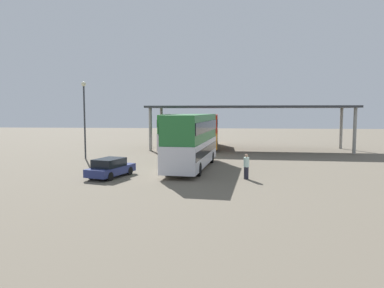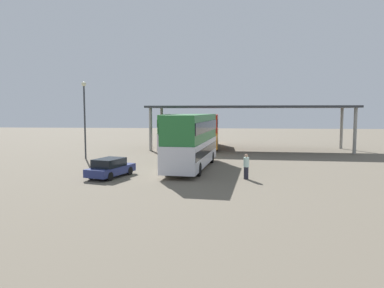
# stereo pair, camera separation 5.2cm
# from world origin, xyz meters

# --- Properties ---
(ground_plane) EXTENTS (140.00, 140.00, 0.00)m
(ground_plane) POSITION_xyz_m (0.00, 0.00, 0.00)
(ground_plane) COLOR #6A6051
(double_decker_main) EXTENTS (3.73, 11.30, 4.39)m
(double_decker_main) POSITION_xyz_m (0.96, 2.49, 2.40)
(double_decker_main) COLOR silver
(double_decker_main) RESTS_ON ground_plane
(parked_hatchback) EXTENTS (2.80, 4.32, 1.35)m
(parked_hatchback) POSITION_xyz_m (-4.47, -1.90, 0.67)
(parked_hatchback) COLOR navy
(parked_hatchback) RESTS_ON ground_plane
(double_decker_near_canopy) EXTENTS (2.86, 11.44, 4.24)m
(double_decker_near_canopy) POSITION_xyz_m (-2.46, 16.99, 2.32)
(double_decker_near_canopy) COLOR silver
(double_decker_near_canopy) RESTS_ON ground_plane
(double_decker_mid_row) EXTENTS (2.56, 11.45, 4.16)m
(double_decker_mid_row) POSITION_xyz_m (1.61, 18.98, 2.29)
(double_decker_mid_row) COLOR orange
(double_decker_mid_row) RESTS_ON ground_plane
(depot_canopy) EXTENTS (24.29, 8.37, 5.27)m
(depot_canopy) POSITION_xyz_m (6.54, 17.31, 4.98)
(depot_canopy) COLOR #33353A
(depot_canopy) RESTS_ON ground_plane
(lamppost_tall) EXTENTS (0.44, 0.44, 7.47)m
(lamppost_tall) POSITION_xyz_m (-9.94, 7.62, 4.73)
(lamppost_tall) COLOR #33353A
(lamppost_tall) RESTS_ON ground_plane
(pedestrian_waiting) EXTENTS (0.38, 0.38, 1.75)m
(pedestrian_waiting) POSITION_xyz_m (5.06, -1.84, 0.87)
(pedestrian_waiting) COLOR #262633
(pedestrian_waiting) RESTS_ON ground_plane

